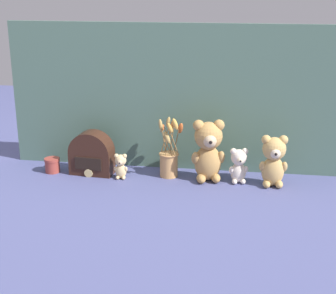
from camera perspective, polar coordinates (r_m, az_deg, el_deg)
The scene contains 9 objects.
ground_plane at distance 2.46m, azimuth -0.07°, elevation -3.62°, with size 4.00×4.00×0.00m, color #4C5184.
backdrop_wall at distance 2.51m, azimuth 0.50°, elevation 5.44°, with size 1.62×0.02×0.72m.
teddy_bear_large at distance 2.41m, azimuth 4.48°, elevation -0.26°, with size 0.17×0.15×0.30m.
teddy_bear_medium at distance 2.39m, azimuth 11.62°, elevation -1.39°, with size 0.13×0.12×0.24m.
teddy_bear_small at distance 2.42m, azimuth 7.84°, elevation -1.97°, with size 0.09×0.09×0.17m.
teddy_bear_tiny at distance 2.46m, azimuth -5.26°, elevation -2.07°, with size 0.07×0.06×0.12m.
flower_vase at distance 2.46m, azimuth 0.18°, elevation -1.21°, with size 0.13×0.15×0.31m.
vintage_radio at distance 2.53m, azimuth -8.45°, elevation -0.99°, with size 0.22×0.12×0.22m.
decorative_tin_tall at distance 2.60m, azimuth -12.70°, elevation -1.96°, with size 0.08×0.08×0.07m.
Camera 1 is at (0.34, -2.25, 0.92)m, focal length 55.00 mm.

